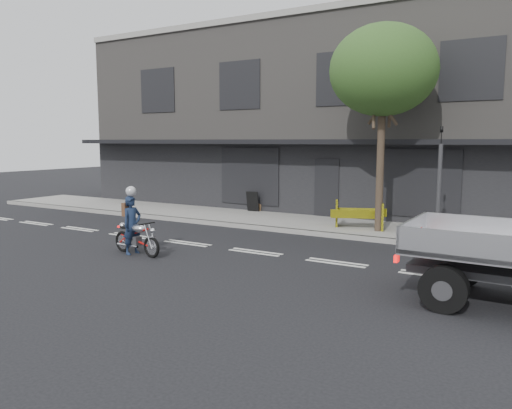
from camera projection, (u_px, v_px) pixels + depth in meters
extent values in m
plane|color=black|center=(256.00, 252.00, 13.91)|extent=(80.00, 80.00, 0.00)
cube|color=gray|center=(322.00, 225.00, 17.92)|extent=(32.00, 3.20, 0.15)
cube|color=gray|center=(303.00, 232.00, 16.55)|extent=(32.00, 0.20, 0.15)
cube|color=slate|center=(380.00, 121.00, 23.06)|extent=(26.00, 10.00, 8.00)
cylinder|color=#382B21|center=(380.00, 175.00, 16.14)|extent=(0.24, 0.24, 4.00)
ellipsoid|color=#304D1C|center=(383.00, 70.00, 15.72)|extent=(3.40, 3.40, 2.89)
cylinder|color=#2D2D30|center=(439.00, 196.00, 14.47)|extent=(0.12, 0.12, 3.00)
imported|color=black|center=(441.00, 135.00, 14.24)|extent=(0.08, 0.10, 0.50)
torus|color=black|center=(123.00, 242.00, 13.98)|extent=(0.60, 0.16, 0.59)
torus|color=black|center=(152.00, 247.00, 13.24)|extent=(0.60, 0.16, 0.59)
cube|color=#2D2D30|center=(136.00, 241.00, 13.63)|extent=(0.32, 0.24, 0.24)
ellipsoid|color=#BABABF|center=(138.00, 228.00, 13.50)|extent=(0.51, 0.33, 0.24)
cube|color=black|center=(129.00, 227.00, 13.76)|extent=(0.49, 0.26, 0.08)
cylinder|color=black|center=(147.00, 224.00, 13.26)|extent=(0.10, 0.53, 0.03)
imported|color=#16233E|center=(132.00, 225.00, 13.62)|extent=(0.45, 0.63, 1.60)
cylinder|color=black|center=(444.00, 289.00, 9.01)|extent=(0.87, 0.33, 0.86)
cylinder|color=black|center=(462.00, 266.00, 10.64)|extent=(0.87, 0.33, 0.86)
cube|color=#B4B4B9|center=(503.00, 251.00, 9.30)|extent=(3.44, 2.27, 0.11)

